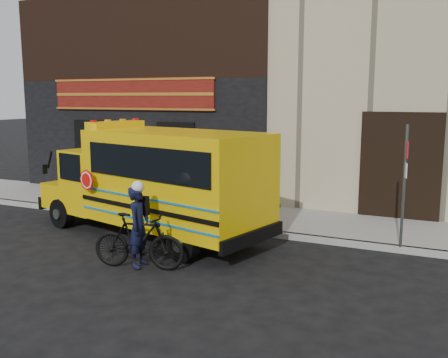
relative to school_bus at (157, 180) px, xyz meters
name	(u,v)px	position (x,y,z in m)	size (l,w,h in m)	color
ground	(180,260)	(1.36, -1.28, -1.51)	(120.00, 120.00, 0.00)	black
curb	(229,229)	(1.36, 1.32, -1.43)	(40.00, 0.20, 0.15)	#9A9B95
sidewalk	(249,217)	(1.36, 2.82, -1.43)	(40.00, 3.00, 0.15)	gray
building	(310,30)	(1.32, 9.18, 4.62)	(20.00, 10.70, 12.00)	tan
school_bus	(157,180)	(0.00, 0.00, 0.00)	(7.21, 3.77, 2.92)	black
sign_pole	(404,183)	(5.73, 1.24, 0.13)	(0.10, 0.25, 2.96)	#47504A
bicycle	(139,241)	(0.86, -2.13, -0.92)	(0.56, 1.97, 1.18)	black
cyclist	(139,229)	(0.85, -2.09, -0.66)	(0.62, 0.41, 1.70)	black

